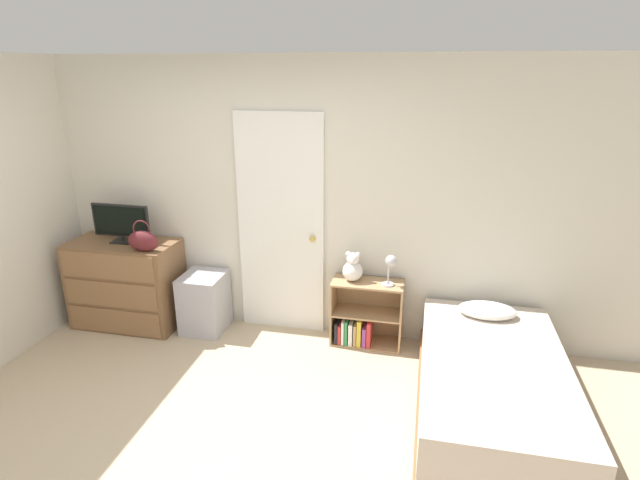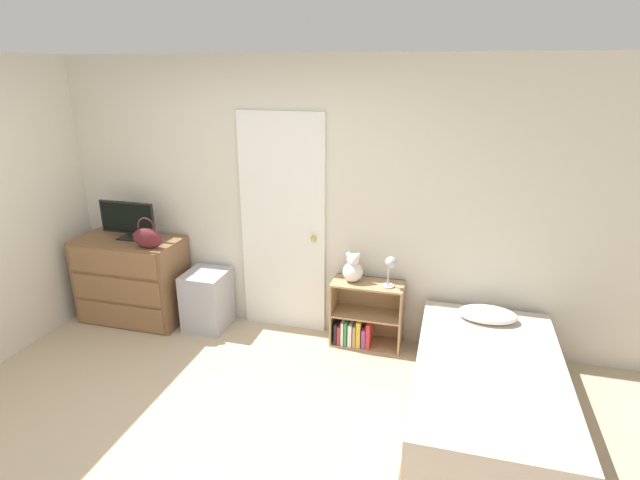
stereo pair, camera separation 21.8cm
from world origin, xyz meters
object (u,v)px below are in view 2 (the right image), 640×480
handbag (147,238)px  storage_bin (207,299)px  dresser (133,279)px  bookshelf (362,320)px  bed (487,391)px  teddy_bear (353,269)px  tv (127,219)px  desk_lamp (391,266)px

handbag → storage_bin: handbag is taller
dresser → bookshelf: size_ratio=1.60×
handbag → bookshelf: (1.97, 0.29, -0.72)m
bed → dresser: bearing=168.7°
storage_bin → teddy_bear: size_ratio=2.06×
handbag → dresser: bearing=154.1°
tv → bed: bearing=-11.8°
dresser → bed: dresser is taller
storage_bin → desk_lamp: bearing=0.8°
handbag → storage_bin: bearing=26.1°
handbag → bed: handbag is taller
desk_lamp → bed: bearing=-42.3°
dresser → storage_bin: bearing=3.6°
tv → bookshelf: tv is taller
handbag → bookshelf: 2.11m
storage_bin → desk_lamp: desk_lamp is taller
storage_bin → bookshelf: size_ratio=0.88×
tv → storage_bin: (0.78, 0.03, -0.76)m
tv → storage_bin: tv is taller
tv → desk_lamp: (2.54, 0.05, -0.23)m
tv → teddy_bear: size_ratio=2.09×
storage_bin → handbag: bearing=-153.9°
storage_bin → desk_lamp: (1.77, 0.03, 0.54)m
tv → storage_bin: 1.09m
storage_bin → teddy_bear: (1.43, 0.07, 0.45)m
tv → bed: size_ratio=0.30×
dresser → handbag: bearing=-25.9°
dresser → tv: (0.01, 0.02, 0.62)m
bookshelf → desk_lamp: (0.24, -0.04, 0.58)m
handbag → bed: 3.16m
dresser → storage_bin: 0.80m
tv → teddy_bear: 2.23m
storage_bin → teddy_bear: bearing=2.7°
dresser → bookshelf: dresser is taller
dresser → handbag: handbag is taller
tv → handbag: 0.39m
bookshelf → handbag: bearing=-171.7°
bookshelf → tv: bearing=-177.6°
tv → teddy_bear: (2.20, 0.09, -0.31)m
bookshelf → dresser: bearing=-177.1°
tv → dresser: bearing=-118.8°
storage_bin → desk_lamp: size_ratio=1.98×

